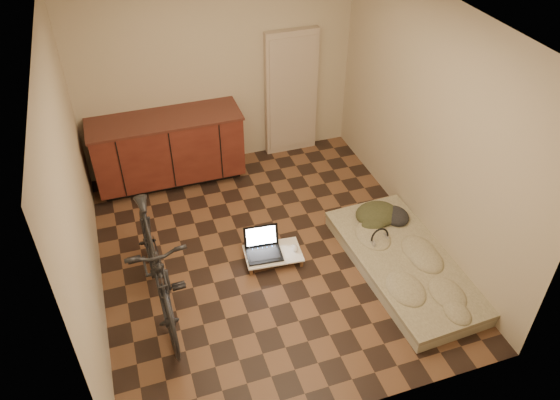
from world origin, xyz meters
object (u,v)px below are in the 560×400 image
object	(u,v)px
lap_desk	(273,254)
laptop	(263,248)
futon	(405,263)
bicycle	(154,260)

from	to	relation	value
lap_desk	laptop	xyz separation A→B (m)	(-0.10, 0.04, 0.06)
futon	laptop	distance (m)	1.51
lap_desk	laptop	world-z (taller)	laptop
bicycle	lap_desk	world-z (taller)	bicycle
futon	lap_desk	world-z (taller)	futon
futon	bicycle	bearing A→B (deg)	169.78
lap_desk	laptop	bearing A→B (deg)	160.43
lap_desk	futon	bearing A→B (deg)	-19.32
bicycle	futon	world-z (taller)	bicycle
bicycle	futon	bearing A→B (deg)	-9.71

